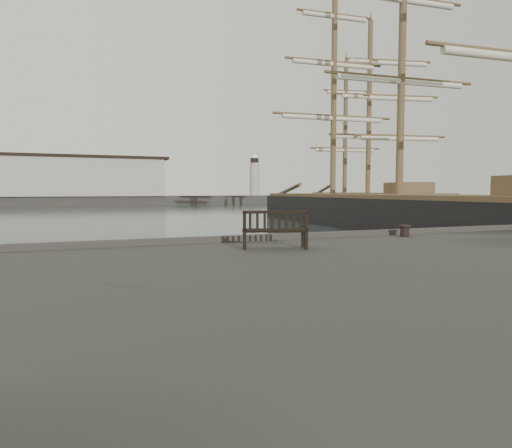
{
  "coord_description": "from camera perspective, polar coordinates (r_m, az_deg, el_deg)",
  "views": [
    {
      "loc": [
        -3.9,
        -13.12,
        3.08
      ],
      "look_at": [
        1.18,
        -0.5,
        2.1
      ],
      "focal_mm": 32.0,
      "sensor_mm": 36.0,
      "label": 1
    }
  ],
  "objects": [
    {
      "name": "bollard_right",
      "position": [
        16.0,
        18.1,
        -0.83
      ],
      "size": [
        0.48,
        0.48,
        0.39
      ],
      "primitive_type": "cylinder",
      "rotation": [
        0.0,
        0.0,
        -0.37
      ],
      "color": "black",
      "rests_on": "quay"
    },
    {
      "name": "ground",
      "position": [
        14.03,
        -5.29,
        -8.58
      ],
      "size": [
        400.0,
        400.0,
        0.0
      ],
      "primitive_type": "plane",
      "color": "black",
      "rests_on": "ground"
    },
    {
      "name": "bench",
      "position": [
        12.05,
        2.35,
        -1.63
      ],
      "size": [
        1.81,
        1.1,
        0.98
      ],
      "rotation": [
        0.0,
        0.0,
        -0.32
      ],
      "color": "black",
      "rests_on": "quay"
    },
    {
      "name": "breakwater",
      "position": [
        105.13,
        -22.35,
        4.49
      ],
      "size": [
        140.0,
        9.5,
        12.2
      ],
      "color": "#383530",
      "rests_on": "ground"
    },
    {
      "name": "tall_ship_main",
      "position": [
        38.93,
        17.36,
        0.57
      ],
      "size": [
        11.75,
        42.56,
        31.52
      ],
      "rotation": [
        0.0,
        0.0,
        -0.08
      ],
      "color": "black",
      "rests_on": "ground"
    },
    {
      "name": "tall_ship_far",
      "position": [
        59.47,
        13.75,
        1.86
      ],
      "size": [
        13.01,
        30.79,
        25.81
      ],
      "rotation": [
        0.0,
        0.0,
        -0.22
      ],
      "color": "black",
      "rests_on": "ground"
    }
  ]
}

